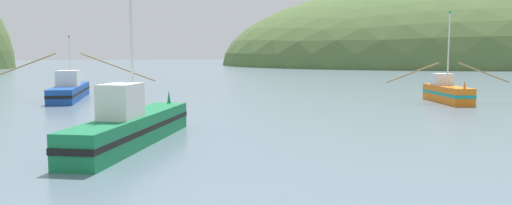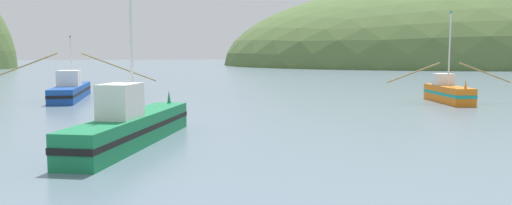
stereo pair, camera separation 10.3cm
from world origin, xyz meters
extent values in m
ellipsoid|color=#386633|center=(154.79, 196.74, 0.00)|extent=(114.78, 91.82, 58.60)
ellipsoid|color=#386633|center=(148.32, 236.43, 0.00)|extent=(108.06, 86.44, 102.27)
ellipsoid|color=#516B38|center=(115.04, 147.56, 0.00)|extent=(167.93, 134.35, 56.43)
cube|color=#197A47|center=(-3.96, 22.55, 0.66)|extent=(6.12, 10.40, 1.33)
cube|color=black|center=(-3.96, 22.55, 0.73)|extent=(6.18, 10.50, 0.24)
cone|color=#197A47|center=(-1.84, 27.00, 1.68)|extent=(0.27, 0.27, 0.70)
cube|color=silver|center=(-4.51, 21.39, 2.05)|extent=(2.05, 2.36, 1.45)
cylinder|color=silver|center=(-3.96, 22.56, 4.54)|extent=(0.12, 0.12, 6.41)
cube|color=orange|center=(21.62, 33.75, 0.68)|extent=(3.45, 6.93, 1.36)
cube|color=teal|center=(21.62, 33.75, 0.75)|extent=(3.48, 7.00, 0.24)
cone|color=orange|center=(20.74, 30.77, 1.71)|extent=(0.25, 0.25, 0.70)
cube|color=silver|center=(21.95, 34.88, 1.85)|extent=(1.79, 1.88, 0.97)
cylinder|color=silver|center=(21.65, 33.86, 4.28)|extent=(0.12, 0.12, 5.84)
cube|color=teal|center=(21.65, 33.86, 7.32)|extent=(0.13, 0.35, 0.20)
cylinder|color=#997F4C|center=(24.42, 32.92, 2.45)|extent=(4.14, 1.32, 1.70)
cylinder|color=#997F4C|center=(18.81, 34.57, 2.45)|extent=(4.14, 1.32, 1.70)
cube|color=#19479E|center=(-8.14, 45.93, 0.61)|extent=(2.88, 11.57, 1.22)
cube|color=black|center=(-8.14, 45.93, 0.67)|extent=(2.91, 11.68, 0.22)
cone|color=#19479E|center=(-7.72, 51.18, 1.57)|extent=(0.22, 0.22, 0.70)
cube|color=silver|center=(-8.20, 45.17, 1.89)|extent=(1.93, 2.41, 1.33)
cylinder|color=silver|center=(-8.08, 46.61, 3.28)|extent=(0.12, 0.12, 4.13)
cube|color=black|center=(-8.08, 46.61, 5.47)|extent=(0.06, 0.36, 0.20)
cylinder|color=#997F4C|center=(-12.29, 46.26, 2.77)|extent=(6.38, 0.63, 2.61)
cylinder|color=#997F4C|center=(-3.98, 45.60, 2.77)|extent=(6.38, 0.63, 2.61)
camera|label=1|loc=(-5.05, 0.69, 4.04)|focal=33.97mm
camera|label=2|loc=(-4.96, 0.66, 4.04)|focal=33.97mm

